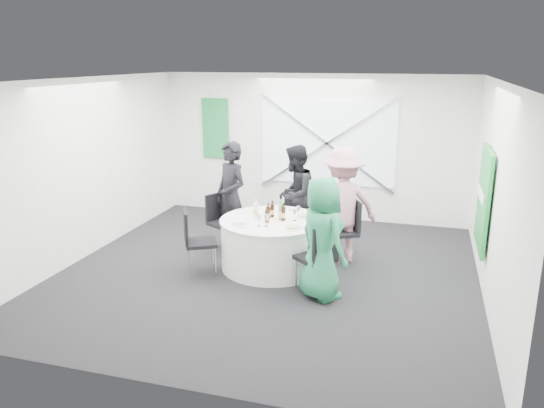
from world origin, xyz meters
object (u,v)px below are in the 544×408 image
(chair_back_right, at_px, (347,226))
(green_water_bottle, at_px, (281,213))
(person_man_back_left, at_px, (231,197))
(chair_front_right, at_px, (320,253))
(banquet_table, at_px, (272,244))
(person_man_back, at_px, (295,195))
(chair_back, at_px, (294,214))
(person_woman_pink, at_px, (342,205))
(person_woman_green, at_px, (322,238))
(chair_back_left, at_px, (220,217))
(chair_front_left, at_px, (195,237))
(clear_water_bottle, at_px, (256,211))

(chair_back_right, distance_m, green_water_bottle, 1.10)
(person_man_back_left, bearing_deg, chair_front_right, -2.86)
(banquet_table, distance_m, green_water_bottle, 0.51)
(person_man_back, bearing_deg, chair_back, 4.90)
(chair_front_right, xyz_separation_m, person_woman_pink, (0.08, 1.30, 0.31))
(person_man_back, bearing_deg, chair_front_right, 25.84)
(person_woman_green, bearing_deg, person_man_back_left, 3.34)
(chair_back_left, relative_size, person_man_back, 0.54)
(person_man_back, height_order, person_woman_green, person_man_back)
(chair_front_right, distance_m, chair_front_left, 1.89)
(chair_back_left, relative_size, clear_water_bottle, 3.10)
(chair_back, distance_m, person_woman_pink, 1.10)
(person_woman_pink, distance_m, person_woman_green, 1.38)
(person_man_back_left, bearing_deg, chair_back_right, 33.35)
(chair_back, distance_m, clear_water_bottle, 1.20)
(banquet_table, distance_m, person_woman_pink, 1.23)
(banquet_table, distance_m, person_man_back, 1.28)
(person_man_back_left, xyz_separation_m, clear_water_bottle, (0.61, -0.59, -0.02))
(clear_water_bottle, bearing_deg, person_man_back, 75.35)
(chair_front_left, relative_size, person_man_back_left, 0.54)
(chair_back, distance_m, chair_front_right, 2.00)
(clear_water_bottle, bearing_deg, chair_front_left, -144.02)
(person_man_back_left, relative_size, clear_water_bottle, 6.05)
(chair_back, xyz_separation_m, person_man_back, (-0.00, 0.08, 0.31))
(chair_back, bearing_deg, person_man_back_left, -147.81)
(chair_back_right, xyz_separation_m, chair_front_left, (-2.06, -1.11, -0.01))
(chair_front_left, bearing_deg, green_water_bottle, -91.78)
(person_woman_pink, bearing_deg, person_man_back_left, -31.47)
(banquet_table, relative_size, chair_back_right, 1.57)
(person_man_back_left, relative_size, person_woman_green, 1.10)
(chair_back_left, xyz_separation_m, clear_water_bottle, (0.81, -0.57, 0.34))
(person_man_back, distance_m, person_woman_green, 2.17)
(chair_front_left, bearing_deg, clear_water_bottle, -82.53)
(chair_back, distance_m, person_woman_green, 2.10)
(chair_front_left, distance_m, clear_water_bottle, 0.99)
(chair_front_right, bearing_deg, chair_front_left, -55.60)
(person_man_back_left, distance_m, clear_water_bottle, 0.85)
(person_man_back_left, relative_size, person_man_back, 1.06)
(chair_back_left, height_order, person_woman_green, person_woman_green)
(clear_water_bottle, bearing_deg, chair_back, 74.13)
(person_man_back, distance_m, clear_water_bottle, 1.23)
(banquet_table, distance_m, chair_front_left, 1.17)
(banquet_table, distance_m, chair_back, 1.12)
(chair_back_left, xyz_separation_m, person_man_back_left, (0.20, 0.02, 0.36))
(chair_back, height_order, person_man_back, person_man_back)
(chair_back, relative_size, chair_front_right, 0.93)
(chair_back_right, bearing_deg, chair_front_left, -89.89)
(chair_back_right, distance_m, person_man_back, 1.20)
(chair_back_left, bearing_deg, chair_front_left, -149.01)
(banquet_table, bearing_deg, chair_front_left, -151.48)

